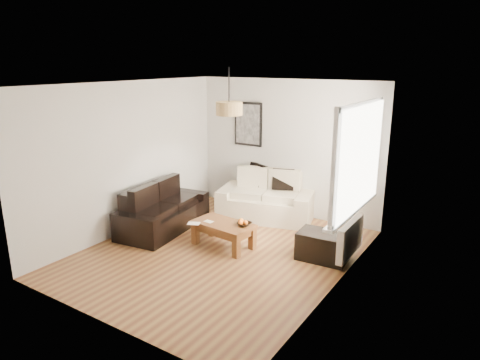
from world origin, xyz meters
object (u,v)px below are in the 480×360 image
Objects in this scene: loveseat_cream at (266,196)px; coffee_table at (223,234)px; sofa_leather at (163,208)px; ottoman at (323,246)px.

loveseat_cream reaches higher than coffee_table.
loveseat_cream is at bearing -47.89° from sofa_leather.
loveseat_cream reaches higher than sofa_leather.
loveseat_cream is 1.95m from sofa_leather.
loveseat_cream is at bearing 92.72° from coffee_table.
sofa_leather is 1.80× the size of coffee_table.
coffee_table is (1.34, -0.05, -0.18)m from sofa_leather.
sofa_leather is 2.40× the size of ottoman.
sofa_leather is at bearing -172.55° from ottoman.
sofa_leather is 2.91m from ottoman.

